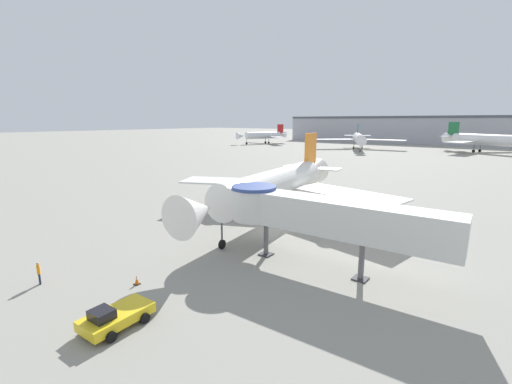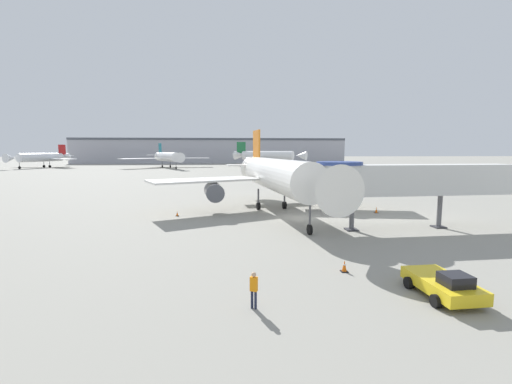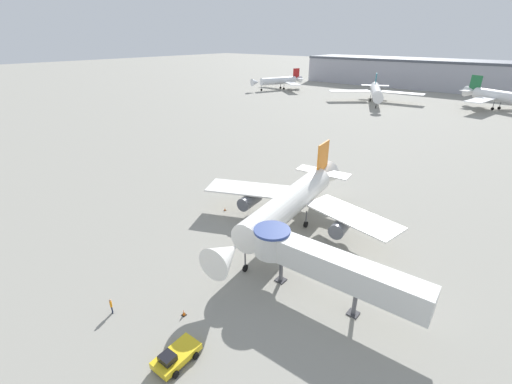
# 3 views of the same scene
# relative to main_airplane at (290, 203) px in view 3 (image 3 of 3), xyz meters

# --- Properties ---
(ground_plane) EXTENTS (800.00, 800.00, 0.00)m
(ground_plane) POSITION_rel_main_airplane_xyz_m (1.85, -3.92, -4.36)
(ground_plane) COLOR gray
(main_airplane) EXTENTS (30.24, 31.66, 10.35)m
(main_airplane) POSITION_rel_main_airplane_xyz_m (0.00, 0.00, 0.00)
(main_airplane) COLOR white
(main_airplane) RESTS_ON ground_plane
(jet_bridge) EXTENTS (18.95, 4.22, 6.34)m
(jet_bridge) POSITION_rel_main_airplane_xyz_m (10.43, -9.72, 0.29)
(jet_bridge) COLOR silver
(jet_bridge) RESTS_ON ground_plane
(pushback_tug_yellow) EXTENTS (2.62, 4.20, 1.48)m
(pushback_tug_yellow) POSITION_rel_main_airplane_xyz_m (5.13, -24.55, -3.70)
(pushback_tug_yellow) COLOR yellow
(pushback_tug_yellow) RESTS_ON ground_plane
(traffic_cone_starboard_wing) EXTENTS (0.43, 0.43, 0.72)m
(traffic_cone_starboard_wing) POSITION_rel_main_airplane_xyz_m (11.80, -1.61, -4.02)
(traffic_cone_starboard_wing) COLOR black
(traffic_cone_starboard_wing) RESTS_ON ground_plane
(traffic_cone_near_nose) EXTENTS (0.43, 0.43, 0.71)m
(traffic_cone_near_nose) POSITION_rel_main_airplane_xyz_m (1.39, -20.62, -4.02)
(traffic_cone_near_nose) COLOR black
(traffic_cone_near_nose) RESTS_ON ground_plane
(traffic_cone_port_wing) EXTENTS (0.35, 0.35, 0.59)m
(traffic_cone_port_wing) POSITION_rel_main_airplane_xyz_m (-11.42, -1.67, -4.08)
(traffic_cone_port_wing) COLOR black
(traffic_cone_port_wing) RESTS_ON ground_plane
(ground_crew_marshaller) EXTENTS (0.39, 0.32, 1.76)m
(ground_crew_marshaller) POSITION_rel_main_airplane_xyz_m (-4.47, -25.06, -3.35)
(ground_crew_marshaller) COLOR #1E2338
(ground_crew_marshaller) RESTS_ON ground_plane
(background_jet_teal_tail) EXTENTS (36.53, 34.22, 10.71)m
(background_jet_teal_tail) POSITION_rel_main_airplane_xyz_m (-31.71, 108.92, 0.33)
(background_jet_teal_tail) COLOR white
(background_jet_teal_tail) RESTS_ON ground_plane
(background_jet_red_tail) EXTENTS (30.83, 29.13, 10.08)m
(background_jet_red_tail) POSITION_rel_main_airplane_xyz_m (-85.72, 114.66, 0.07)
(background_jet_red_tail) COLOR silver
(background_jet_red_tail) RESTS_ON ground_plane
(background_jet_green_tail) EXTENTS (34.46, 33.45, 11.57)m
(background_jet_green_tail) POSITION_rel_main_airplane_xyz_m (12.10, 122.33, 0.69)
(background_jet_green_tail) COLOR white
(background_jet_green_tail) RESTS_ON ground_plane
(terminal_building) EXTENTS (156.85, 27.85, 14.53)m
(terminal_building) POSITION_rel_main_airplane_xyz_m (-16.00, 171.08, 2.91)
(terminal_building) COLOR #A8A8B2
(terminal_building) RESTS_ON ground_plane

